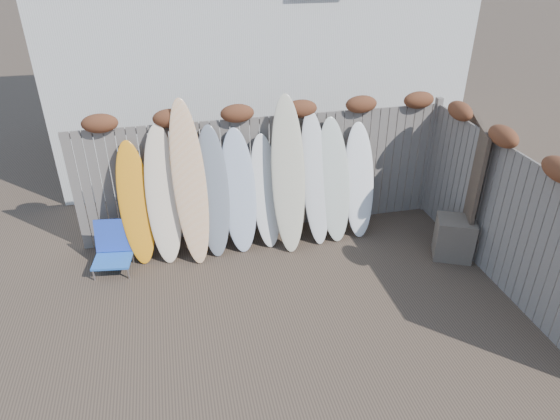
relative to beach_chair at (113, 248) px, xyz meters
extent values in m
plane|color=#493A2D|center=(2.46, -1.77, -0.34)|extent=(80.00, 80.00, 0.00)
cube|color=slate|center=(2.46, 0.63, 0.66)|extent=(6.00, 0.10, 2.00)
cube|color=slate|center=(5.46, 0.63, 0.71)|extent=(0.10, 0.10, 2.10)
ellipsoid|color=brown|center=(0.06, 0.59, 1.76)|extent=(0.52, 0.28, 0.28)
ellipsoid|color=brown|center=(1.06, 0.59, 1.76)|extent=(0.52, 0.28, 0.28)
ellipsoid|color=brown|center=(2.06, 0.59, 1.76)|extent=(0.52, 0.28, 0.28)
ellipsoid|color=brown|center=(3.06, 0.59, 1.76)|extent=(0.52, 0.28, 0.28)
ellipsoid|color=brown|center=(4.06, 0.59, 1.76)|extent=(0.52, 0.28, 0.28)
ellipsoid|color=brown|center=(5.06, 0.59, 1.76)|extent=(0.52, 0.28, 0.28)
cube|color=slate|center=(5.46, -1.57, 0.66)|extent=(0.10, 4.40, 2.00)
ellipsoid|color=brown|center=(5.42, -2.27, 1.76)|extent=(0.28, 0.56, 0.28)
ellipsoid|color=brown|center=(5.42, -1.17, 1.76)|extent=(0.28, 0.56, 0.28)
ellipsoid|color=brown|center=(5.42, -0.07, 1.76)|extent=(0.28, 0.56, 0.28)
cube|color=silver|center=(2.96, 4.73, 2.66)|extent=(8.00, 5.00, 6.00)
cube|color=blue|center=(-0.02, -0.13, -0.13)|extent=(0.61, 0.55, 0.03)
cube|color=blue|center=(0.02, 0.13, 0.14)|extent=(0.56, 0.24, 0.50)
cylinder|color=silver|center=(-0.29, -0.30, -0.24)|extent=(0.03, 0.03, 0.20)
cylinder|color=#B4B4BC|center=(-0.24, 0.11, -0.24)|extent=(0.03, 0.03, 0.20)
cylinder|color=#B8B8C0|center=(0.20, -0.37, -0.24)|extent=(0.03, 0.03, 0.20)
cylinder|color=#AFAFB6|center=(0.26, 0.04, -0.24)|extent=(0.03, 0.03, 0.20)
cube|color=#65584B|center=(5.18, -0.90, -0.01)|extent=(0.72, 0.67, 0.67)
cube|color=#33231F|center=(5.54, -0.45, 0.68)|extent=(0.54, 1.29, 2.04)
ellipsoid|color=orange|center=(0.41, 0.24, 0.59)|extent=(0.55, 0.70, 1.85)
ellipsoid|color=#F8E0BF|center=(0.83, 0.21, 0.69)|extent=(0.55, 0.75, 2.06)
ellipsoid|color=#FFB88D|center=(1.24, 0.16, 0.87)|extent=(0.57, 0.89, 2.43)
ellipsoid|color=slate|center=(1.58, 0.21, 0.66)|extent=(0.52, 0.73, 1.99)
ellipsoid|color=#ABB8CD|center=(1.98, 0.23, 0.62)|extent=(0.55, 0.68, 1.91)
ellipsoid|color=white|center=(2.42, 0.25, 0.55)|extent=(0.51, 0.67, 1.78)
ellipsoid|color=beige|center=(2.76, 0.13, 0.86)|extent=(0.59, 0.87, 2.39)
ellipsoid|color=silver|center=(3.22, 0.20, 0.72)|extent=(0.51, 0.78, 2.11)
ellipsoid|color=silver|center=(3.54, 0.20, 0.65)|extent=(0.57, 0.73, 1.97)
ellipsoid|color=white|center=(3.98, 0.23, 0.59)|extent=(0.55, 0.70, 1.85)
camera|label=1|loc=(1.06, -6.68, 4.21)|focal=32.00mm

